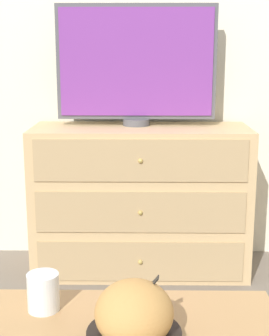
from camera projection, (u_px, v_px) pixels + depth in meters
ground_plane at (139, 251)px, 3.13m from camera, size 12.00×12.00×0.00m
wall_back at (140, 30)px, 2.86m from camera, size 12.00×0.05×2.60m
dresser at (140, 200)px, 2.80m from camera, size 1.15×0.46×0.80m
tv at (136, 64)px, 2.70m from camera, size 0.84×0.14×0.63m
takeout_bowl at (134, 318)px, 1.25m from camera, size 0.23×0.23×0.16m
drink_cup at (43, 294)px, 1.41m from camera, size 0.09×0.09×0.11m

